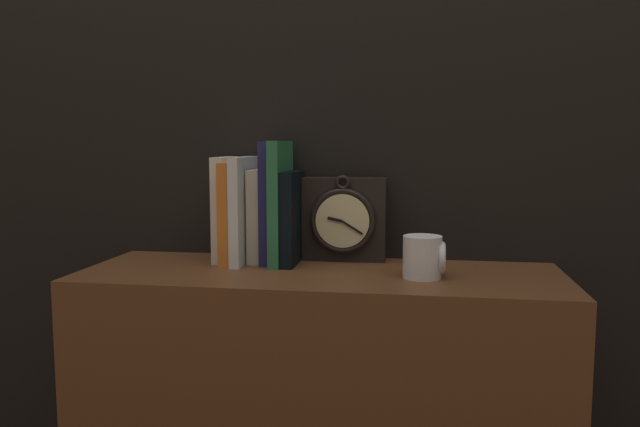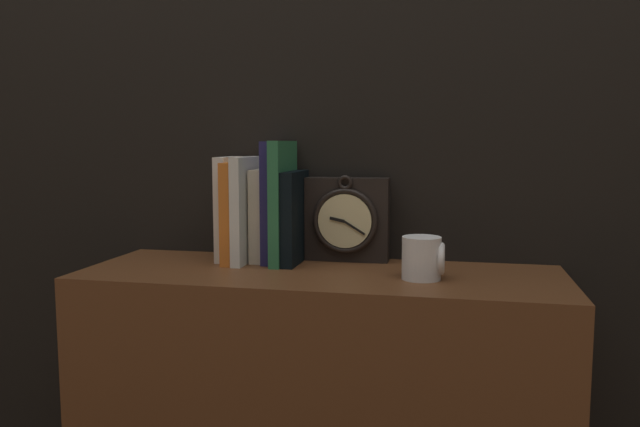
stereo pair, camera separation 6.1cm
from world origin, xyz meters
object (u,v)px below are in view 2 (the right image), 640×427
Objects in this scene: book_slot1_orange at (237,212)px; book_slot5_green at (283,202)px; book_slot4_navy at (274,202)px; book_slot6_black at (295,217)px; book_slot3_cream at (263,215)px; book_slot0_white at (229,208)px; book_slot2_white at (247,209)px; clock at (347,219)px; mug at (423,258)px.

book_slot1_orange is 0.83× the size of book_slot5_green.
book_slot4_navy reaches higher than book_slot6_black.
book_slot1_orange is at bearing -178.64° from book_slot6_black.
book_slot6_black is (0.07, -0.02, -0.00)m from book_slot3_cream.
book_slot0_white and book_slot2_white have the same top height.
book_slot5_green is (0.05, -0.02, 0.03)m from book_slot3_cream.
clock reaches higher than mug.
book_slot2_white is 2.80× the size of mug.
book_slot6_black is at bearing 6.21° from book_slot5_green.
book_slot2_white is at bearing -178.02° from book_slot5_green.
mug is (0.16, -0.15, -0.05)m from clock.
mug is (0.34, -0.12, -0.06)m from book_slot3_cream.
book_slot0_white is 0.87× the size of book_slot4_navy.
book_slot2_white is 0.87× the size of book_slot5_green.
book_slot6_black is (-0.10, -0.04, 0.01)m from clock.
mug is at bearing -41.63° from clock.
book_slot0_white reaches higher than book_slot6_black.
clock is 0.17m from book_slot3_cream.
book_slot3_cream is (0.05, 0.02, -0.01)m from book_slot1_orange.
book_slot6_black is at bearing 158.83° from mug.
book_slot0_white is 0.10m from book_slot4_navy.
clock is 0.16m from book_slot4_navy.
clock is 0.21m from book_slot2_white.
book_slot4_navy reaches higher than book_slot1_orange.
book_slot4_navy is at bearing 152.27° from book_slot5_green.
book_slot3_cream is at bearing 36.97° from book_slot2_white.
book_slot3_cream is at bearing -170.85° from clock.
book_slot5_green is at bearing 160.89° from mug.
mug is (0.41, -0.11, -0.07)m from book_slot0_white.
book_slot3_cream is 0.06m from book_slot5_green.
book_slot5_green is (0.10, 0.00, 0.02)m from book_slot1_orange.
book_slot3_cream reaches higher than clock.
book_slot3_cream is at bearing 160.68° from mug.
clock is 0.22m from mug.
book_slot0_white is 0.05m from book_slot2_white.
mug is (0.31, -0.11, -0.08)m from book_slot4_navy.
book_slot5_green is (-0.12, -0.05, 0.04)m from clock.
book_slot4_navy is at bearing 160.19° from mug.
book_slot5_green is at bearing -27.73° from book_slot4_navy.
mug is (0.29, -0.10, -0.09)m from book_slot5_green.
book_slot3_cream is 0.36m from mug.
clock is 0.83× the size of book_slot2_white.
book_slot0_white is 0.12m from book_slot5_green.
book_slot2_white is 0.04m from book_slot3_cream.
book_slot4_navy is 0.34m from mug.
book_slot5_green is 3.21× the size of mug.
book_slot3_cream is (-0.17, -0.03, 0.01)m from clock.
book_slot4_navy is 1.32× the size of book_slot6_black.
book_slot1_orange reaches higher than mug.
book_slot1_orange reaches higher than book_slot3_cream.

